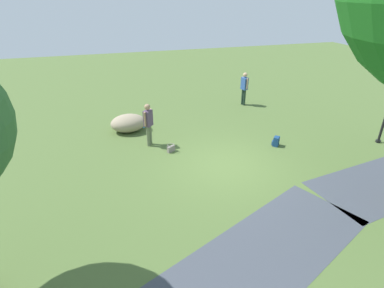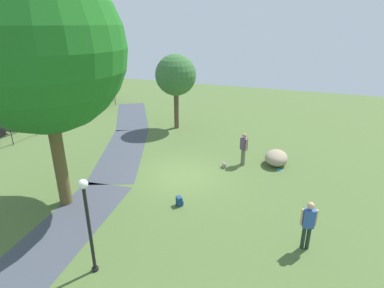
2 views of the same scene
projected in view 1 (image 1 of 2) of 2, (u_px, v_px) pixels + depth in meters
name	position (u px, v px, depth m)	size (l,w,h in m)	color
ground_plane	(228.00, 166.00, 11.12)	(48.00, 48.00, 0.00)	#4E6532
footpath_segment_mid	(241.00, 274.00, 6.89)	(8.26, 5.39, 0.01)	#3F444E
lawn_boulder	(128.00, 123.00, 13.71)	(1.62, 1.26, 0.77)	gray
woman_with_handbag	(148.00, 122.00, 12.17)	(0.42, 0.43, 1.77)	#697453
man_near_boulder	(244.00, 86.00, 16.60)	(0.32, 0.51, 1.80)	#1E3126
handbag_on_grass	(171.00, 148.00, 12.04)	(0.37, 0.37, 0.31)	gray
backpack_by_boulder	(121.00, 125.00, 14.04)	(0.28, 0.30, 0.40)	gray
spare_backpack_on_lawn	(276.00, 141.00, 12.48)	(0.35, 0.35, 0.40)	navy
frisbee_on_grass	(143.00, 127.00, 14.30)	(0.27, 0.27, 0.02)	#25A3E5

